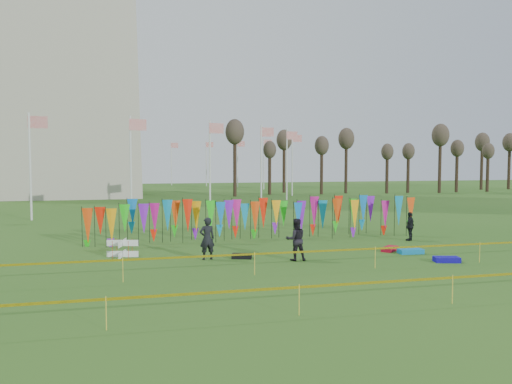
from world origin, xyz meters
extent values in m
plane|color=#295618|center=(0.00, 0.00, 0.00)|extent=(160.00, 160.00, 0.00)
cylinder|color=silver|center=(14.00, 48.00, 4.00)|extent=(0.16, 0.16, 8.00)
plane|color=red|center=(14.60, 48.00, 7.30)|extent=(1.40, 0.00, 1.40)
cylinder|color=silver|center=(13.05, 55.25, 4.00)|extent=(0.16, 0.16, 8.00)
plane|color=red|center=(13.65, 55.25, 7.30)|extent=(1.40, 0.00, 1.40)
cylinder|color=silver|center=(10.25, 62.00, 4.00)|extent=(0.16, 0.16, 8.00)
plane|color=red|center=(10.85, 62.00, 7.30)|extent=(1.40, 0.00, 1.40)
cylinder|color=silver|center=(5.80, 67.80, 4.00)|extent=(0.16, 0.16, 8.00)
plane|color=red|center=(6.40, 67.80, 7.30)|extent=(1.40, 0.00, 1.40)
cylinder|color=silver|center=(0.00, 72.25, 4.00)|extent=(0.16, 0.16, 8.00)
plane|color=red|center=(0.60, 72.25, 7.30)|extent=(1.40, 0.00, 1.40)
cylinder|color=silver|center=(-6.75, 75.05, 4.00)|extent=(0.16, 0.16, 8.00)
plane|color=red|center=(-6.15, 75.05, 7.30)|extent=(1.40, 0.00, 1.40)
cylinder|color=silver|center=(-14.00, 76.00, 4.00)|extent=(0.16, 0.16, 8.00)
plane|color=red|center=(-13.40, 76.00, 7.30)|extent=(1.40, 0.00, 1.40)
cylinder|color=silver|center=(-21.25, 75.05, 4.00)|extent=(0.16, 0.16, 8.00)
plane|color=red|center=(-20.65, 75.05, 7.30)|extent=(1.40, 0.00, 1.40)
cylinder|color=silver|center=(-28.00, 72.25, 4.00)|extent=(0.16, 0.16, 8.00)
plane|color=red|center=(-27.40, 72.25, 7.30)|extent=(1.40, 0.00, 1.40)
cylinder|color=silver|center=(-14.00, 20.00, 4.00)|extent=(0.16, 0.16, 8.00)
plane|color=red|center=(-13.40, 20.00, 7.30)|extent=(1.40, 0.00, 1.40)
cylinder|color=silver|center=(-6.75, 20.95, 4.00)|extent=(0.16, 0.16, 8.00)
plane|color=red|center=(-6.15, 20.95, 7.30)|extent=(1.40, 0.00, 1.40)
cylinder|color=silver|center=(0.00, 23.75, 4.00)|extent=(0.16, 0.16, 8.00)
plane|color=red|center=(0.60, 23.75, 7.30)|extent=(1.40, 0.00, 1.40)
cylinder|color=silver|center=(5.80, 28.20, 4.00)|extent=(0.16, 0.16, 8.00)
plane|color=red|center=(6.40, 28.20, 7.30)|extent=(1.40, 0.00, 1.40)
cylinder|color=silver|center=(10.25, 34.00, 4.00)|extent=(0.16, 0.16, 8.00)
plane|color=red|center=(10.85, 34.00, 7.30)|extent=(1.40, 0.00, 1.40)
cylinder|color=silver|center=(13.05, 40.75, 4.00)|extent=(0.16, 0.16, 8.00)
plane|color=red|center=(13.65, 40.75, 7.30)|extent=(1.40, 0.00, 1.40)
cylinder|color=black|center=(-9.00, 7.11, 1.11)|extent=(0.03, 0.03, 2.22)
cone|color=#ED450D|center=(-8.72, 7.11, 1.34)|extent=(0.64, 0.64, 1.60)
cylinder|color=black|center=(-8.44, 7.11, 1.11)|extent=(0.03, 0.03, 2.22)
cone|color=red|center=(-8.16, 7.11, 1.34)|extent=(0.64, 0.64, 1.60)
cylinder|color=black|center=(-7.88, 7.11, 1.11)|extent=(0.03, 0.03, 2.22)
cone|color=#FFA20D|center=(-7.59, 7.11, 1.34)|extent=(0.64, 0.64, 1.60)
cylinder|color=black|center=(-7.31, 7.11, 1.11)|extent=(0.03, 0.03, 2.22)
cone|color=#1EC416|center=(-7.03, 7.11, 1.34)|extent=(0.64, 0.64, 1.60)
cylinder|color=black|center=(-6.75, 7.11, 1.11)|extent=(0.03, 0.03, 2.22)
cone|color=blue|center=(-6.47, 7.11, 1.34)|extent=(0.64, 0.64, 1.60)
cylinder|color=black|center=(-6.19, 7.11, 1.11)|extent=(0.03, 0.03, 2.22)
cone|color=purple|center=(-5.91, 7.11, 1.34)|extent=(0.64, 0.64, 1.60)
cylinder|color=black|center=(-5.62, 7.11, 1.11)|extent=(0.03, 0.03, 2.22)
cone|color=#C71686|center=(-5.34, 7.11, 1.34)|extent=(0.64, 0.64, 1.60)
cylinder|color=black|center=(-5.06, 7.11, 1.11)|extent=(0.03, 0.03, 2.22)
cone|color=#0B82B3|center=(-4.78, 7.11, 1.34)|extent=(0.64, 0.64, 1.60)
cylinder|color=black|center=(-4.50, 7.11, 1.11)|extent=(0.03, 0.03, 2.22)
cone|color=#ED450D|center=(-4.22, 7.11, 1.34)|extent=(0.64, 0.64, 1.60)
cylinder|color=black|center=(-3.94, 7.11, 1.11)|extent=(0.03, 0.03, 2.22)
cone|color=red|center=(-3.66, 7.11, 1.34)|extent=(0.64, 0.64, 1.60)
cylinder|color=black|center=(-3.38, 7.11, 1.11)|extent=(0.03, 0.03, 2.22)
cone|color=#FFA20D|center=(-3.09, 7.11, 1.34)|extent=(0.64, 0.64, 1.60)
cylinder|color=black|center=(-2.81, 7.11, 1.11)|extent=(0.03, 0.03, 2.22)
cone|color=#1EC416|center=(-2.53, 7.11, 1.34)|extent=(0.64, 0.64, 1.60)
cylinder|color=black|center=(-2.25, 7.11, 1.11)|extent=(0.03, 0.03, 2.22)
cone|color=blue|center=(-1.97, 7.11, 1.34)|extent=(0.64, 0.64, 1.60)
cylinder|color=black|center=(-1.69, 7.11, 1.11)|extent=(0.03, 0.03, 2.22)
cone|color=purple|center=(-1.41, 7.11, 1.34)|extent=(0.64, 0.64, 1.60)
cylinder|color=black|center=(-1.12, 7.11, 1.11)|extent=(0.03, 0.03, 2.22)
cone|color=#C71686|center=(-0.84, 7.11, 1.34)|extent=(0.64, 0.64, 1.60)
cylinder|color=black|center=(-0.56, 7.11, 1.11)|extent=(0.03, 0.03, 2.22)
cone|color=#0B82B3|center=(-0.28, 7.11, 1.34)|extent=(0.64, 0.64, 1.60)
cylinder|color=black|center=(0.00, 7.11, 1.11)|extent=(0.03, 0.03, 2.22)
cone|color=#ED450D|center=(0.28, 7.11, 1.34)|extent=(0.64, 0.64, 1.60)
cylinder|color=black|center=(0.56, 7.11, 1.11)|extent=(0.03, 0.03, 2.22)
cone|color=red|center=(0.84, 7.11, 1.34)|extent=(0.64, 0.64, 1.60)
cylinder|color=black|center=(1.12, 7.11, 1.11)|extent=(0.03, 0.03, 2.22)
cone|color=#FFA20D|center=(1.41, 7.11, 1.34)|extent=(0.64, 0.64, 1.60)
cylinder|color=black|center=(1.69, 7.11, 1.11)|extent=(0.03, 0.03, 2.22)
cone|color=#1EC416|center=(1.97, 7.11, 1.34)|extent=(0.64, 0.64, 1.60)
cylinder|color=black|center=(2.25, 7.11, 1.11)|extent=(0.03, 0.03, 2.22)
cone|color=blue|center=(2.53, 7.11, 1.34)|extent=(0.64, 0.64, 1.60)
cylinder|color=black|center=(2.81, 7.11, 1.11)|extent=(0.03, 0.03, 2.22)
cone|color=purple|center=(3.09, 7.11, 1.34)|extent=(0.64, 0.64, 1.60)
cylinder|color=black|center=(3.38, 7.11, 1.11)|extent=(0.03, 0.03, 2.22)
cone|color=#C71686|center=(3.66, 7.11, 1.34)|extent=(0.64, 0.64, 1.60)
cylinder|color=black|center=(3.94, 7.11, 1.11)|extent=(0.03, 0.03, 2.22)
cone|color=#0B82B3|center=(4.22, 7.11, 1.34)|extent=(0.64, 0.64, 1.60)
cylinder|color=black|center=(4.50, 7.11, 1.11)|extent=(0.03, 0.03, 2.22)
cone|color=#ED450D|center=(4.78, 7.11, 1.34)|extent=(0.64, 0.64, 1.60)
cylinder|color=black|center=(5.06, 7.11, 1.11)|extent=(0.03, 0.03, 2.22)
cone|color=red|center=(5.34, 7.11, 1.34)|extent=(0.64, 0.64, 1.60)
cylinder|color=black|center=(5.62, 7.11, 1.11)|extent=(0.03, 0.03, 2.22)
cone|color=#FFA20D|center=(5.91, 7.11, 1.34)|extent=(0.64, 0.64, 1.60)
cylinder|color=black|center=(6.19, 7.11, 1.11)|extent=(0.03, 0.03, 2.22)
cone|color=#1EC416|center=(6.47, 7.11, 1.34)|extent=(0.64, 0.64, 1.60)
cylinder|color=black|center=(6.75, 7.11, 1.11)|extent=(0.03, 0.03, 2.22)
cone|color=blue|center=(7.03, 7.11, 1.34)|extent=(0.64, 0.64, 1.60)
cylinder|color=black|center=(7.31, 7.11, 1.11)|extent=(0.03, 0.03, 2.22)
cone|color=purple|center=(7.59, 7.11, 1.34)|extent=(0.64, 0.64, 1.60)
cylinder|color=black|center=(7.88, 7.11, 1.11)|extent=(0.03, 0.03, 2.22)
cone|color=#C71686|center=(8.15, 7.11, 1.34)|extent=(0.64, 0.64, 1.60)
cylinder|color=black|center=(8.44, 7.11, 1.11)|extent=(0.03, 0.03, 2.22)
cone|color=#0B82B3|center=(8.72, 7.11, 1.34)|extent=(0.64, 0.64, 1.60)
cylinder|color=black|center=(9.00, 7.11, 1.11)|extent=(0.03, 0.03, 2.22)
cone|color=#ED450D|center=(9.28, 7.11, 1.34)|extent=(0.64, 0.64, 1.60)
cube|color=#E0C904|center=(0.00, -1.39, 0.82)|extent=(26.00, 0.01, 0.08)
cylinder|color=yellow|center=(-7.00, -1.39, 0.45)|extent=(0.02, 0.02, 0.90)
cylinder|color=yellow|center=(-2.00, -1.39, 0.45)|extent=(0.02, 0.02, 0.90)
cylinder|color=yellow|center=(3.00, -1.39, 0.45)|extent=(0.02, 0.02, 0.90)
cylinder|color=yellow|center=(8.00, -1.39, 0.45)|extent=(0.02, 0.02, 0.90)
cube|color=#E0C904|center=(0.00, -6.63, 0.82)|extent=(26.00, 0.01, 0.08)
cylinder|color=yellow|center=(-7.00, -6.63, 0.45)|extent=(0.02, 0.02, 0.90)
cylinder|color=yellow|center=(-2.00, -6.63, 0.45)|extent=(0.02, 0.02, 0.90)
cylinder|color=yellow|center=(3.00, -6.63, 0.45)|extent=(0.02, 0.02, 0.90)
cylinder|color=#35251A|center=(6.00, 44.00, 3.20)|extent=(0.44, 0.44, 6.40)
ellipsoid|color=#43382D|center=(6.00, 44.00, 6.56)|extent=(1.92, 1.92, 2.56)
cylinder|color=#35251A|center=(10.00, 44.00, 3.20)|extent=(0.44, 0.44, 6.40)
ellipsoid|color=#43382D|center=(10.00, 44.00, 6.56)|extent=(1.92, 1.92, 2.56)
cylinder|color=#35251A|center=(14.00, 44.00, 3.20)|extent=(0.44, 0.44, 6.40)
ellipsoid|color=#43382D|center=(14.00, 44.00, 6.56)|extent=(1.92, 1.92, 2.56)
cylinder|color=#35251A|center=(18.00, 44.00, 3.20)|extent=(0.44, 0.44, 6.40)
ellipsoid|color=#43382D|center=(18.00, 44.00, 6.56)|extent=(1.92, 1.92, 2.56)
cylinder|color=#35251A|center=(22.00, 44.00, 3.20)|extent=(0.44, 0.44, 6.40)
ellipsoid|color=#43382D|center=(22.00, 44.00, 6.56)|extent=(1.92, 1.92, 2.56)
cylinder|color=#35251A|center=(26.00, 44.00, 3.20)|extent=(0.44, 0.44, 6.40)
ellipsoid|color=#43382D|center=(26.00, 44.00, 6.56)|extent=(1.92, 1.92, 2.56)
cylinder|color=#35251A|center=(30.00, 44.00, 3.20)|extent=(0.44, 0.44, 6.40)
ellipsoid|color=#43382D|center=(30.00, 44.00, 6.56)|extent=(1.92, 1.92, 2.56)
cylinder|color=#35251A|center=(34.00, 44.00, 3.20)|extent=(0.44, 0.44, 6.40)
ellipsoid|color=#43382D|center=(34.00, 44.00, 6.56)|extent=(1.92, 1.92, 2.56)
cylinder|color=#35251A|center=(38.00, 44.00, 3.20)|extent=(0.44, 0.44, 6.40)
ellipsoid|color=#43382D|center=(38.00, 44.00, 6.56)|extent=(1.92, 1.92, 2.56)
cylinder|color=#35251A|center=(42.00, 44.00, 3.20)|extent=(0.44, 0.44, 6.40)
ellipsoid|color=#43382D|center=(42.00, 44.00, 6.56)|extent=(1.92, 1.92, 2.56)
cylinder|color=#35251A|center=(46.00, 44.00, 3.20)|extent=(0.44, 0.44, 6.40)
ellipsoid|color=#43382D|center=(46.00, 44.00, 6.56)|extent=(1.92, 1.92, 2.56)
cylinder|color=red|center=(-7.38, 3.12, 0.41)|extent=(0.02, 0.02, 0.82)
cylinder|color=red|center=(-6.67, 3.12, 0.41)|extent=(0.02, 0.02, 0.82)
cylinder|color=red|center=(-7.38, 3.84, 0.41)|extent=(0.02, 0.02, 0.82)
cylinder|color=red|center=(-6.67, 3.84, 0.41)|extent=(0.02, 0.02, 0.82)
imported|color=black|center=(-3.32, 2.07, 0.95)|extent=(0.76, 0.60, 1.90)
imported|color=black|center=(0.49, 0.95, 0.94)|extent=(0.95, 0.62, 1.87)
imported|color=black|center=(8.38, 4.72, 0.80)|extent=(1.06, 0.99, 1.59)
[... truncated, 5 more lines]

